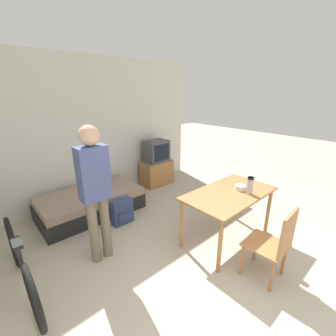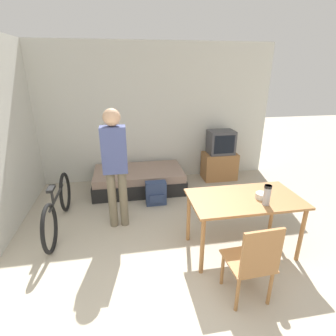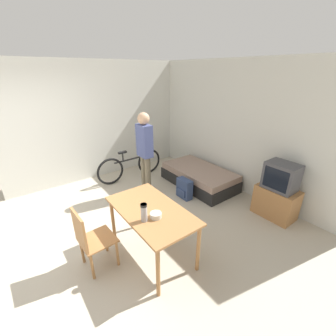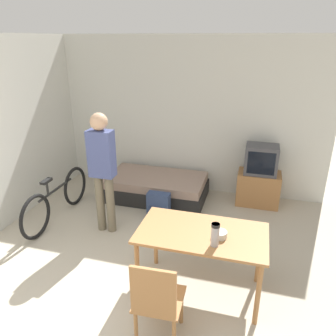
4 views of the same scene
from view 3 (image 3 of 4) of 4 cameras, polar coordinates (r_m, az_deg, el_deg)
The scene contains 12 objects.
ground_plane at distance 3.98m, azimuth -26.89°, elevation -17.93°, with size 20.00×20.00×0.00m, color #B2A893.
wall_back at distance 5.16m, azimuth 15.06°, elevation 10.29°, with size 5.18×0.06×2.70m.
wall_left at distance 5.73m, azimuth -15.25°, elevation 11.54°, with size 0.06×4.75×2.70m.
daybed at distance 5.26m, azimuth 7.87°, elevation -2.19°, with size 1.72×0.95×0.40m.
tv at distance 4.45m, azimuth 26.07°, elevation -5.75°, with size 0.69×0.43×1.04m.
dining_table at distance 3.12m, azimuth -4.29°, elevation -11.77°, with size 1.35×0.75×0.76m.
wooden_chair at distance 3.17m, azimuth -19.34°, elevation -16.36°, with size 0.45×0.45×0.92m.
bicycle at distance 5.54m, azimuth -9.47°, elevation 0.58°, with size 0.08×1.70×0.74m.
person_standing at distance 4.54m, azimuth -5.92°, elevation 4.93°, with size 0.34×0.23×1.74m.
thermos_flask at distance 2.80m, azimuth -6.13°, elevation -10.97°, with size 0.08×0.08×0.24m.
mate_bowl at distance 2.90m, azimuth -3.11°, elevation -11.89°, with size 0.15×0.15×0.07m.
backpack at distance 4.70m, azimuth 4.16°, elevation -5.26°, with size 0.35×0.19×0.42m.
Camera 3 is at (3.11, -0.18, 2.48)m, focal length 24.00 mm.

